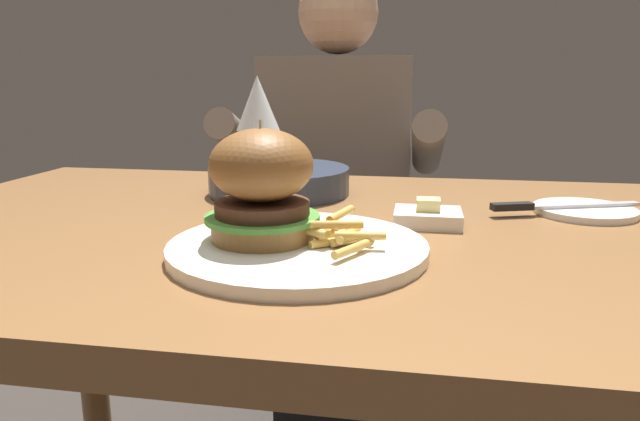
% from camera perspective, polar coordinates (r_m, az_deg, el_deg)
% --- Properties ---
extents(dining_table, '(1.20, 0.77, 0.74)m').
position_cam_1_polar(dining_table, '(0.81, -2.62, -7.94)').
color(dining_table, brown).
rests_on(dining_table, ground).
extents(main_plate, '(0.29, 0.29, 0.01)m').
position_cam_1_polar(main_plate, '(0.64, -2.23, -3.78)').
color(main_plate, white).
rests_on(main_plate, dining_table).
extents(burger_sandwich, '(0.13, 0.13, 0.13)m').
position_cam_1_polar(burger_sandwich, '(0.64, -5.85, 2.59)').
color(burger_sandwich, '#9E6B38').
rests_on(burger_sandwich, main_plate).
extents(fries_pile, '(0.12, 0.13, 0.03)m').
position_cam_1_polar(fries_pile, '(0.62, 1.85, -2.32)').
color(fries_pile, '#EABC5B').
rests_on(fries_pile, main_plate).
extents(wine_glass, '(0.07, 0.07, 0.20)m').
position_cam_1_polar(wine_glass, '(0.87, -6.25, 10.13)').
color(wine_glass, silver).
rests_on(wine_glass, dining_table).
extents(bread_plate, '(0.14, 0.14, 0.01)m').
position_cam_1_polar(bread_plate, '(0.91, 24.93, 0.00)').
color(bread_plate, white).
rests_on(bread_plate, dining_table).
extents(table_knife, '(0.22, 0.09, 0.01)m').
position_cam_1_polar(table_knife, '(0.88, 22.22, 0.43)').
color(table_knife, silver).
rests_on(table_knife, bread_plate).
extents(butter_dish, '(0.09, 0.07, 0.04)m').
position_cam_1_polar(butter_dish, '(0.77, 10.72, -0.57)').
color(butter_dish, white).
rests_on(butter_dish, dining_table).
extents(soup_bowl, '(0.24, 0.24, 0.05)m').
position_cam_1_polar(soup_bowl, '(0.97, -4.08, 3.13)').
color(soup_bowl, '#2D384C').
rests_on(soup_bowl, dining_table).
extents(diner_person, '(0.51, 0.36, 1.18)m').
position_cam_1_polar(diner_person, '(1.46, 1.67, -1.43)').
color(diner_person, '#282833').
rests_on(diner_person, ground).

